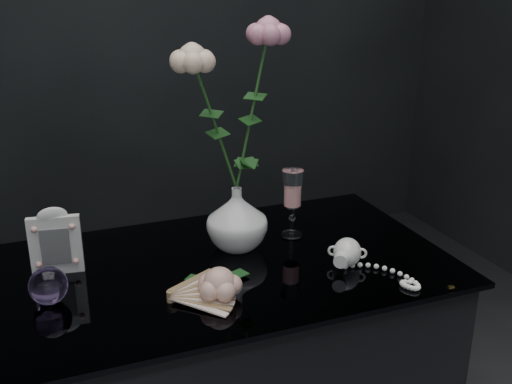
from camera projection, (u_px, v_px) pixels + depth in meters
name	position (u px, v px, depth m)	size (l,w,h in m)	color
vase	(237.00, 218.00, 1.38)	(0.14, 0.14, 0.15)	white
wine_glass	(292.00, 203.00, 1.44)	(0.05, 0.05, 0.17)	white
picture_frame	(55.00, 240.00, 1.26)	(0.11, 0.09, 0.15)	silver
paperweight	(48.00, 286.00, 1.16)	(0.07, 0.07, 0.07)	#B387DC
paper_fan	(170.00, 295.00, 1.17)	(0.25, 0.20, 0.03)	#F6EAC5
loose_rose	(219.00, 283.00, 1.17)	(0.15, 0.20, 0.07)	#EFAF9A
pearl_jar	(347.00, 251.00, 1.31)	(0.21, 0.22, 0.06)	white
roses	(234.00, 101.00, 1.28)	(0.25, 0.11, 0.42)	beige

